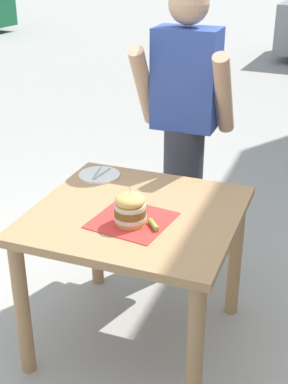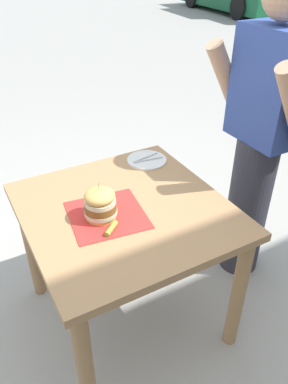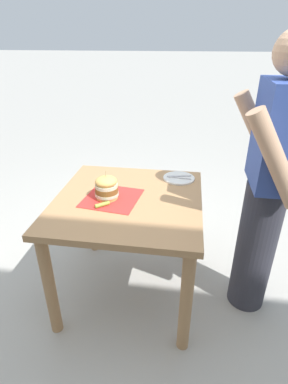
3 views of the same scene
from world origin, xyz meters
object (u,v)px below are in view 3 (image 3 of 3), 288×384
Objects in this scene: patio_table at (129,216)px; side_plate_with_forks at (179,178)px; sandwich at (107,187)px; pickle_spear at (102,205)px; diner_across_table at (268,186)px.

patio_table is 0.47m from side_plate_with_forks.
patio_table is 5.22× the size of sandwich.
sandwich is 0.12m from pickle_spear.
sandwich reaches higher than patio_table.
side_plate_with_forks is at bearing 137.77° from patio_table.
diner_across_table is at bearing 98.90° from pickle_spear.
patio_table is 0.23m from pickle_spear.
side_plate_with_forks is 0.13× the size of diner_across_table.
patio_table is 10.62× the size of pickle_spear.
diner_across_table is (-0.15, 0.94, 0.12)m from pickle_spear.
patio_table is at bearing 135.25° from pickle_spear.
sandwich reaches higher than side_plate_with_forks.
side_plate_with_forks is at bearing 137.04° from pickle_spear.
sandwich is at bearing -50.58° from side_plate_with_forks.
patio_table is at bearing -88.78° from diner_across_table.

